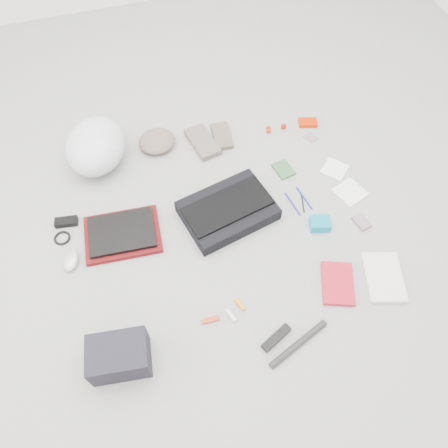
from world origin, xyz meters
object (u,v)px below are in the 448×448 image
object	(u,v)px
camera_bag	(119,356)
laptop	(122,232)
messenger_bag	(228,211)
bike_helmet	(96,146)
book_red	(338,283)
accordion_wallet	(320,224)

from	to	relation	value
camera_bag	laptop	bearing A→B (deg)	87.43
messenger_bag	bike_helmet	bearing A→B (deg)	122.92
bike_helmet	book_red	size ratio (longest dim) A/B	1.82
bike_helmet	camera_bag	distance (m)	1.08
laptop	accordion_wallet	xyz separation A→B (m)	(0.90, -0.22, -0.01)
messenger_bag	book_red	bearing A→B (deg)	-67.51
book_red	accordion_wallet	bearing A→B (deg)	101.98
bike_helmet	laptop	bearing A→B (deg)	-65.70
laptop	accordion_wallet	world-z (taller)	accordion_wallet
messenger_bag	book_red	xyz separation A→B (m)	(0.35, -0.49, -0.02)
book_red	messenger_bag	bearing A→B (deg)	146.12
laptop	bike_helmet	distance (m)	0.50
laptop	camera_bag	world-z (taller)	camera_bag
camera_bag	book_red	world-z (taller)	camera_bag
bike_helmet	book_red	xyz separation A→B (m)	(0.88, -1.02, -0.10)
laptop	book_red	bearing A→B (deg)	-26.87
messenger_bag	camera_bag	bearing A→B (deg)	-150.57
messenger_bag	accordion_wallet	xyz separation A→B (m)	(0.39, -0.19, -0.01)
laptop	bike_helmet	world-z (taller)	bike_helmet
laptop	accordion_wallet	size ratio (longest dim) A/B	3.23
bike_helmet	camera_bag	xyz separation A→B (m)	(-0.07, -1.07, -0.04)
book_red	laptop	bearing A→B (deg)	169.39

